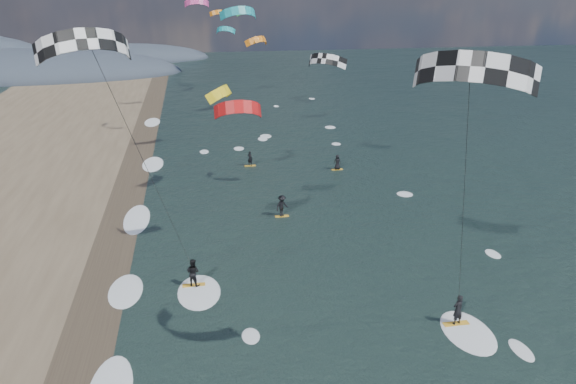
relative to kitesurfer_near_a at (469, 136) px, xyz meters
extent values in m
cube|color=#382D23|center=(-16.58, 6.58, -12.22)|extent=(3.00, 240.00, 0.00)
ellipsoid|color=#3D4756|center=(-44.58, 96.58, -12.22)|extent=(64.00, 24.00, 10.00)
ellipsoid|color=#3D4756|center=(-26.58, 116.58, -12.22)|extent=(40.00, 18.00, 7.00)
cube|color=gold|center=(3.21, 4.98, -12.19)|extent=(1.45, 0.43, 0.06)
imported|color=black|center=(3.21, 4.98, -11.27)|extent=(0.75, 0.60, 1.78)
ellipsoid|color=white|center=(3.51, 4.18, -12.22)|extent=(2.60, 4.20, 0.12)
cylinder|color=black|center=(1.21, 1.98, -4.07)|extent=(0.02, 0.02, 15.48)
cube|color=gold|center=(-11.00, 11.53, -12.19)|extent=(1.39, 0.43, 0.06)
imported|color=black|center=(-11.00, 11.53, -11.27)|extent=(1.08, 1.03, 1.77)
ellipsoid|color=white|center=(-10.70, 10.73, -12.22)|extent=(2.60, 4.20, 0.12)
cylinder|color=black|center=(-12.75, 8.53, -3.82)|extent=(0.02, 0.02, 15.81)
cube|color=gold|center=(-3.96, 21.24, -12.19)|extent=(1.10, 0.35, 0.05)
imported|color=black|center=(-3.96, 21.24, -11.29)|extent=(1.30, 1.18, 1.76)
cube|color=gold|center=(3.22, 31.79, -12.19)|extent=(1.10, 0.35, 0.05)
imported|color=black|center=(3.22, 31.79, -11.43)|extent=(0.78, 0.55, 1.49)
cube|color=gold|center=(-5.16, 34.40, -12.19)|extent=(1.10, 0.35, 0.05)
imported|color=black|center=(-5.16, 34.40, -11.42)|extent=(0.65, 0.61, 1.49)
ellipsoid|color=white|center=(-15.38, 11.58, -12.22)|extent=(2.40, 5.40, 0.11)
ellipsoid|color=white|center=(-15.38, 22.58, -12.22)|extent=(2.40, 5.40, 0.11)
ellipsoid|color=white|center=(-15.38, 36.58, -12.22)|extent=(2.40, 5.40, 0.11)
ellipsoid|color=white|center=(-15.38, 54.58, -12.22)|extent=(2.40, 5.40, 0.11)
camera|label=1|loc=(-10.23, -19.32, 5.68)|focal=35.00mm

